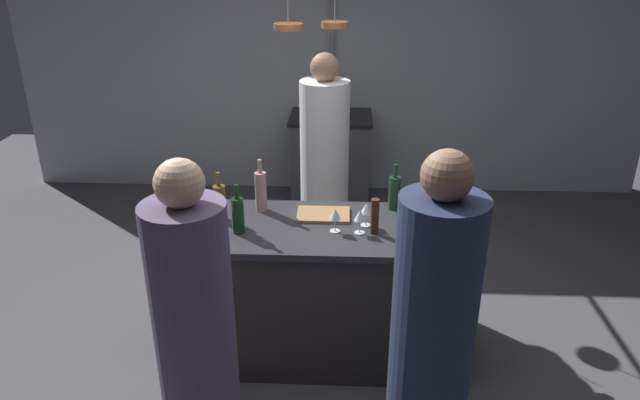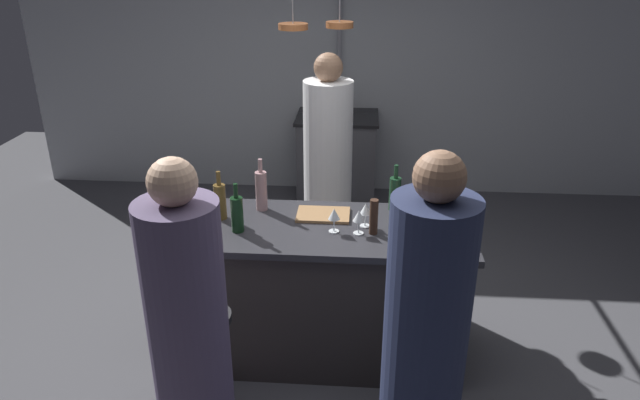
# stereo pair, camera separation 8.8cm
# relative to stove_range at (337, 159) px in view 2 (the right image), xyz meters

# --- Properties ---
(ground_plane) EXTENTS (9.00, 9.00, 0.00)m
(ground_plane) POSITION_rel_stove_range_xyz_m (0.00, -2.45, -0.45)
(ground_plane) COLOR #4C4C51
(back_wall) EXTENTS (6.40, 0.16, 2.60)m
(back_wall) POSITION_rel_stove_range_xyz_m (0.00, 0.40, 0.85)
(back_wall) COLOR #B2B7BC
(back_wall) RESTS_ON ground_plane
(kitchen_island) EXTENTS (1.80, 0.72, 0.90)m
(kitchen_island) POSITION_rel_stove_range_xyz_m (0.00, -2.45, 0.01)
(kitchen_island) COLOR #332D2B
(kitchen_island) RESTS_ON ground_plane
(stove_range) EXTENTS (0.80, 0.64, 0.89)m
(stove_range) POSITION_rel_stove_range_xyz_m (0.00, 0.00, 0.00)
(stove_range) COLOR #47474C
(stove_range) RESTS_ON ground_plane
(chef) EXTENTS (0.37, 0.37, 1.73)m
(chef) POSITION_rel_stove_range_xyz_m (-0.01, -1.40, 0.36)
(chef) COLOR white
(chef) RESTS_ON ground_plane
(bar_stool_left) EXTENTS (0.28, 0.28, 0.68)m
(bar_stool_left) POSITION_rel_stove_range_xyz_m (-0.53, -3.07, -0.07)
(bar_stool_left) COLOR #4C4C51
(bar_stool_left) RESTS_ON ground_plane
(guest_left) EXTENTS (0.35, 0.35, 1.67)m
(guest_left) POSITION_rel_stove_range_xyz_m (-0.49, -3.45, 0.33)
(guest_left) COLOR #594C6B
(guest_left) RESTS_ON ground_plane
(bar_stool_right) EXTENTS (0.28, 0.28, 0.68)m
(bar_stool_right) POSITION_rel_stove_range_xyz_m (0.55, -3.07, -0.07)
(bar_stool_right) COLOR #4C4C51
(bar_stool_right) RESTS_ON ground_plane
(guest_right) EXTENTS (0.36, 0.36, 1.71)m
(guest_right) POSITION_rel_stove_range_xyz_m (0.54, -3.43, 0.35)
(guest_right) COLOR #262D4C
(guest_right) RESTS_ON ground_plane
(overhead_pot_rack) EXTENTS (0.57, 1.43, 2.17)m
(overhead_pot_rack) POSITION_rel_stove_range_xyz_m (-0.06, -0.40, 1.15)
(overhead_pot_rack) COLOR gray
(overhead_pot_rack) RESTS_ON ground_plane
(cutting_board) EXTENTS (0.32, 0.22, 0.02)m
(cutting_board) POSITION_rel_stove_range_xyz_m (0.02, -2.31, 0.46)
(cutting_board) COLOR #997047
(cutting_board) RESTS_ON kitchen_island
(pepper_mill) EXTENTS (0.05, 0.05, 0.21)m
(pepper_mill) POSITION_rel_stove_range_xyz_m (0.32, -2.53, 0.56)
(pepper_mill) COLOR #382319
(pepper_mill) RESTS_ON kitchen_island
(wine_bottle_white) EXTENTS (0.07, 0.07, 0.31)m
(wine_bottle_white) POSITION_rel_stove_range_xyz_m (0.81, -2.59, 0.57)
(wine_bottle_white) COLOR gray
(wine_bottle_white) RESTS_ON kitchen_island
(wine_bottle_red) EXTENTS (0.07, 0.07, 0.29)m
(wine_bottle_red) POSITION_rel_stove_range_xyz_m (-0.46, -2.55, 0.57)
(wine_bottle_red) COLOR #143319
(wine_bottle_red) RESTS_ON kitchen_island
(wine_bottle_amber) EXTENTS (0.07, 0.07, 0.30)m
(wine_bottle_amber) POSITION_rel_stove_range_xyz_m (-0.59, -2.39, 0.57)
(wine_bottle_amber) COLOR brown
(wine_bottle_amber) RESTS_ON kitchen_island
(wine_bottle_green) EXTENTS (0.07, 0.07, 0.29)m
(wine_bottle_green) POSITION_rel_stove_range_xyz_m (0.46, -2.18, 0.57)
(wine_bottle_green) COLOR #193D23
(wine_bottle_green) RESTS_ON kitchen_island
(wine_bottle_rose) EXTENTS (0.07, 0.07, 0.33)m
(wine_bottle_rose) POSITION_rel_stove_range_xyz_m (-0.37, -2.24, 0.58)
(wine_bottle_rose) COLOR #B78C8E
(wine_bottle_rose) RESTS_ON kitchen_island
(wine_glass_near_right_guest) EXTENTS (0.07, 0.07, 0.15)m
(wine_glass_near_right_guest) POSITION_rel_stove_range_xyz_m (0.28, -2.44, 0.56)
(wine_glass_near_right_guest) COLOR silver
(wine_glass_near_right_guest) RESTS_ON kitchen_island
(wine_glass_by_chef) EXTENTS (0.07, 0.07, 0.15)m
(wine_glass_by_chef) POSITION_rel_stove_range_xyz_m (0.10, -2.52, 0.56)
(wine_glass_by_chef) COLOR silver
(wine_glass_by_chef) RESTS_ON kitchen_island
(wine_glass_near_left_guest) EXTENTS (0.07, 0.07, 0.15)m
(wine_glass_near_left_guest) POSITION_rel_stove_range_xyz_m (0.24, -2.53, 0.56)
(wine_glass_near_left_guest) COLOR silver
(wine_glass_near_left_guest) RESTS_ON kitchen_island
(mixing_bowl_steel) EXTENTS (0.15, 0.15, 0.07)m
(mixing_bowl_steel) POSITION_rel_stove_range_xyz_m (0.55, -2.66, 0.49)
(mixing_bowl_steel) COLOR #B7B7BC
(mixing_bowl_steel) RESTS_ON kitchen_island
(mixing_bowl_ceramic) EXTENTS (0.16, 0.16, 0.08)m
(mixing_bowl_ceramic) POSITION_rel_stove_range_xyz_m (-0.68, -2.58, 0.49)
(mixing_bowl_ceramic) COLOR silver
(mixing_bowl_ceramic) RESTS_ON kitchen_island
(mixing_bowl_wooden) EXTENTS (0.16, 0.16, 0.07)m
(mixing_bowl_wooden) POSITION_rel_stove_range_xyz_m (0.68, -2.48, 0.49)
(mixing_bowl_wooden) COLOR brown
(mixing_bowl_wooden) RESTS_ON kitchen_island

